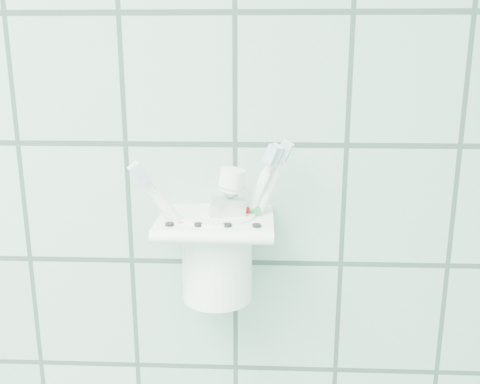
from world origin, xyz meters
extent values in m
cube|color=white|center=(0.64, 1.19, 1.31)|extent=(0.05, 0.02, 0.04)
cube|color=white|center=(0.64, 1.15, 1.32)|extent=(0.13, 0.10, 0.01)
cylinder|color=white|center=(0.64, 1.10, 1.32)|extent=(0.13, 0.01, 0.01)
cylinder|color=black|center=(0.60, 1.12, 1.33)|extent=(0.01, 0.01, 0.00)
cylinder|color=black|center=(0.63, 1.12, 1.33)|extent=(0.01, 0.01, 0.00)
cylinder|color=black|center=(0.66, 1.12, 1.33)|extent=(0.01, 0.01, 0.00)
cylinder|color=black|center=(0.69, 1.12, 1.33)|extent=(0.01, 0.01, 0.00)
cylinder|color=white|center=(0.65, 1.16, 1.28)|extent=(0.08, 0.08, 0.11)
cylinder|color=white|center=(0.65, 1.16, 1.33)|extent=(0.09, 0.09, 0.01)
cylinder|color=black|center=(0.65, 1.16, 1.33)|extent=(0.07, 0.07, 0.00)
cylinder|color=white|center=(0.66, 1.15, 1.31)|extent=(0.10, 0.05, 0.14)
cylinder|color=white|center=(0.66, 1.15, 1.40)|extent=(0.02, 0.02, 0.02)
cube|color=silver|center=(0.66, 1.15, 1.42)|extent=(0.02, 0.02, 0.02)
cube|color=white|center=(0.66, 1.15, 1.42)|extent=(0.02, 0.01, 0.03)
ellipsoid|color=#D83F72|center=(0.66, 1.15, 1.33)|extent=(0.03, 0.02, 0.03)
cylinder|color=white|center=(0.65, 1.16, 1.31)|extent=(0.08, 0.02, 0.15)
cylinder|color=white|center=(0.65, 1.16, 1.40)|extent=(0.02, 0.01, 0.02)
cube|color=silver|center=(0.65, 1.16, 1.41)|extent=(0.02, 0.01, 0.03)
cube|color=white|center=(0.65, 1.16, 1.41)|extent=(0.02, 0.01, 0.03)
ellipsoid|color=green|center=(0.65, 1.16, 1.33)|extent=(0.02, 0.01, 0.03)
cylinder|color=white|center=(0.64, 1.18, 1.31)|extent=(0.07, 0.04, 0.15)
cylinder|color=white|center=(0.64, 1.18, 1.40)|extent=(0.02, 0.01, 0.02)
cube|color=silver|center=(0.64, 1.17, 1.41)|extent=(0.02, 0.02, 0.02)
cube|color=white|center=(0.64, 1.18, 1.41)|extent=(0.02, 0.01, 0.03)
ellipsoid|color=red|center=(0.64, 1.17, 1.33)|extent=(0.02, 0.02, 0.03)
cube|color=silver|center=(0.64, 1.15, 1.29)|extent=(0.06, 0.03, 0.12)
cube|color=silver|center=(0.64, 1.15, 1.24)|extent=(0.05, 0.01, 0.02)
cone|color=silver|center=(0.64, 1.15, 1.36)|extent=(0.04, 0.04, 0.02)
cylinder|color=white|center=(0.64, 1.15, 1.37)|extent=(0.04, 0.04, 0.03)
camera|label=1|loc=(0.70, 0.57, 1.51)|focal=40.00mm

